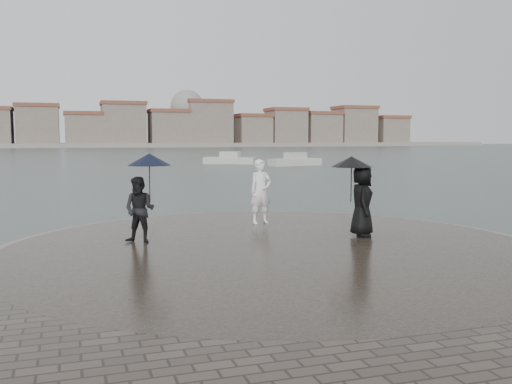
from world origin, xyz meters
name	(u,v)px	position (x,y,z in m)	size (l,w,h in m)	color
ground	(347,306)	(0.00, 0.00, 0.00)	(400.00, 400.00, 0.00)	#2B3835
kerb_ring	(274,255)	(0.00, 3.50, 0.16)	(12.50, 12.50, 0.32)	gray
quay_tip	(274,254)	(0.00, 3.50, 0.18)	(11.90, 11.90, 0.36)	#2D261E
statue	(261,191)	(0.80, 6.81, 1.26)	(0.66, 0.43, 1.80)	white
visitor_left	(143,194)	(-2.70, 4.91, 1.48)	(1.23, 1.05, 2.04)	black
visitor_right	(359,191)	(2.40, 4.05, 1.46)	(1.19, 1.11, 1.95)	black
far_skyline	(60,127)	(-6.29, 160.71, 5.61)	(260.00, 20.00, 37.00)	gray
boats	(262,161)	(14.42, 46.78, 0.38)	(10.70, 9.23, 1.50)	beige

